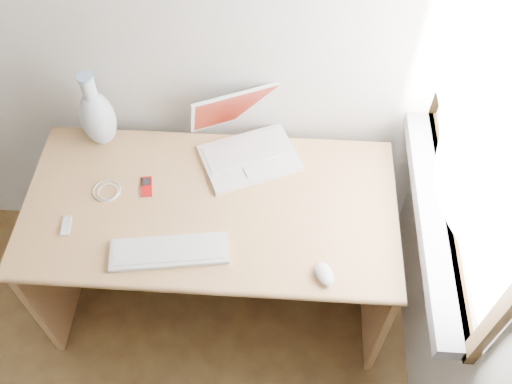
# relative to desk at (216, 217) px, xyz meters

# --- Properties ---
(window) EXTENTS (0.11, 0.99, 1.10)m
(window) POSITION_rel_desk_xyz_m (0.78, -0.14, 0.77)
(window) COLOR white
(window) RESTS_ON right_wall
(desk) EXTENTS (1.33, 0.67, 0.71)m
(desk) POSITION_rel_desk_xyz_m (0.00, 0.00, 0.00)
(desk) COLOR tan
(desk) RESTS_ON floor
(laptop) EXTENTS (0.41, 0.41, 0.23)m
(laptop) POSITION_rel_desk_xyz_m (0.13, 0.18, 0.25)
(laptop) COLOR white
(laptop) RESTS_ON desk
(external_keyboard) EXTENTS (0.41, 0.18, 0.02)m
(external_keyboard) POSITION_rel_desk_xyz_m (-0.11, -0.29, 0.21)
(external_keyboard) COLOR white
(external_keyboard) RESTS_ON desk
(mouse) EXTENTS (0.09, 0.11, 0.03)m
(mouse) POSITION_rel_desk_xyz_m (0.40, -0.34, 0.22)
(mouse) COLOR white
(mouse) RESTS_ON desk
(ipod) EXTENTS (0.06, 0.09, 0.01)m
(ipod) POSITION_rel_desk_xyz_m (-0.24, -0.02, 0.20)
(ipod) COLOR #AA0B0D
(ipod) RESTS_ON desk
(cable_coil) EXTENTS (0.11, 0.11, 0.01)m
(cable_coil) POSITION_rel_desk_xyz_m (-0.38, -0.05, 0.20)
(cable_coil) COLOR white
(cable_coil) RESTS_ON desk
(remote) EXTENTS (0.04, 0.08, 0.01)m
(remote) POSITION_rel_desk_xyz_m (-0.49, -0.20, 0.20)
(remote) COLOR white
(remote) RESTS_ON desk
(vase) EXTENTS (0.13, 0.13, 0.33)m
(vase) POSITION_rel_desk_xyz_m (-0.44, 0.20, 0.34)
(vase) COLOR silver
(vase) RESTS_ON desk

